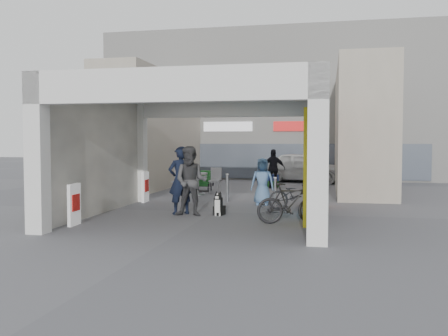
% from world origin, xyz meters
% --- Properties ---
extents(ground, '(90.00, 90.00, 0.00)m').
position_xyz_m(ground, '(0.00, 0.00, 0.00)').
color(ground, '#56565B').
rests_on(ground, ground).
extents(arcade_canopy, '(6.40, 6.45, 6.40)m').
position_xyz_m(arcade_canopy, '(0.54, -0.82, 2.30)').
color(arcade_canopy, silver).
rests_on(arcade_canopy, ground).
extents(far_building, '(18.00, 4.08, 8.00)m').
position_xyz_m(far_building, '(-0.00, 13.99, 3.99)').
color(far_building, silver).
rests_on(far_building, ground).
extents(plaza_bldg_left, '(2.00, 9.00, 5.00)m').
position_xyz_m(plaza_bldg_left, '(-4.50, 7.50, 2.50)').
color(plaza_bldg_left, '#B0A492').
rests_on(plaza_bldg_left, ground).
extents(plaza_bldg_right, '(2.00, 9.00, 5.00)m').
position_xyz_m(plaza_bldg_right, '(4.50, 7.50, 2.50)').
color(plaza_bldg_right, '#B0A492').
rests_on(plaza_bldg_right, ground).
extents(bollard_left, '(0.09, 0.09, 0.95)m').
position_xyz_m(bollard_left, '(-1.54, 2.43, 0.48)').
color(bollard_left, gray).
rests_on(bollard_left, ground).
extents(bollard_center, '(0.09, 0.09, 0.93)m').
position_xyz_m(bollard_center, '(-0.08, 2.39, 0.46)').
color(bollard_center, gray).
rests_on(bollard_center, ground).
extents(bollard_right, '(0.09, 0.09, 0.82)m').
position_xyz_m(bollard_right, '(1.49, 2.55, 0.41)').
color(bollard_right, gray).
rests_on(bollard_right, ground).
extents(advert_board_near, '(0.12, 0.55, 1.00)m').
position_xyz_m(advert_board_near, '(-2.75, -2.89, 0.51)').
color(advert_board_near, silver).
rests_on(advert_board_near, ground).
extents(advert_board_far, '(0.12, 0.55, 1.00)m').
position_xyz_m(advert_board_far, '(-2.75, 1.84, 0.51)').
color(advert_board_far, silver).
rests_on(advert_board_far, ground).
extents(cafe_set, '(1.65, 1.33, 1.00)m').
position_xyz_m(cafe_set, '(-1.77, 4.70, 0.35)').
color(cafe_set, '#A7A7AC').
rests_on(cafe_set, ground).
extents(produce_stand, '(1.24, 0.67, 0.82)m').
position_xyz_m(produce_stand, '(-2.04, 5.88, 0.32)').
color(produce_stand, black).
rests_on(produce_stand, ground).
extents(crate_stack, '(0.55, 0.50, 0.56)m').
position_xyz_m(crate_stack, '(0.80, 8.18, 0.28)').
color(crate_stack, '#175322').
rests_on(crate_stack, ground).
extents(border_collie, '(0.25, 0.48, 0.67)m').
position_xyz_m(border_collie, '(0.28, -0.59, 0.26)').
color(border_collie, black).
rests_on(border_collie, ground).
extents(man_with_dog, '(0.82, 0.77, 1.87)m').
position_xyz_m(man_with_dog, '(-0.81, -0.56, 0.94)').
color(man_with_dog, black).
rests_on(man_with_dog, ground).
extents(man_back_turned, '(0.95, 0.75, 1.88)m').
position_xyz_m(man_back_turned, '(-0.42, -0.84, 0.94)').
color(man_back_turned, '#3F3F41').
rests_on(man_back_turned, ground).
extents(man_elderly, '(0.74, 0.49, 1.49)m').
position_xyz_m(man_elderly, '(1.15, 1.93, 0.75)').
color(man_elderly, '#5B82B2').
rests_on(man_elderly, ground).
extents(man_crates, '(1.04, 0.55, 1.69)m').
position_xyz_m(man_crates, '(0.89, 7.61, 0.84)').
color(man_crates, black).
rests_on(man_crates, ground).
extents(bicycle_front, '(1.79, 1.07, 0.89)m').
position_xyz_m(bicycle_front, '(2.30, 0.99, 0.45)').
color(bicycle_front, black).
rests_on(bicycle_front, ground).
extents(bicycle_rear, '(1.72, 0.91, 1.00)m').
position_xyz_m(bicycle_rear, '(2.30, -1.57, 0.50)').
color(bicycle_rear, black).
rests_on(bicycle_rear, ground).
extents(white_van, '(4.73, 2.88, 1.51)m').
position_xyz_m(white_van, '(2.04, 11.22, 0.75)').
color(white_van, silver).
rests_on(white_van, ground).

